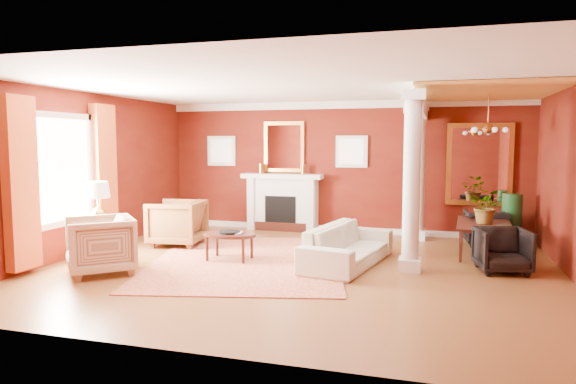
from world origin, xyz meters
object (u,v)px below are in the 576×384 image
(armchair_stripe, at_px, (100,242))
(coffee_table, at_px, (230,236))
(dining_table, at_px, (486,230))
(armchair_leopard, at_px, (177,220))
(side_table, at_px, (98,209))
(sofa, at_px, (348,239))

(armchair_stripe, xyz_separation_m, coffee_table, (1.56, 1.36, -0.06))
(dining_table, bearing_deg, armchair_leopard, 100.81)
(armchair_stripe, distance_m, side_table, 0.91)
(side_table, distance_m, dining_table, 6.73)
(coffee_table, bearing_deg, dining_table, 21.79)
(sofa, distance_m, side_table, 4.19)
(sofa, xyz_separation_m, side_table, (-4.05, -0.96, 0.46))
(sofa, height_order, side_table, side_table)
(side_table, xyz_separation_m, dining_table, (6.27, 2.39, -0.44))
(dining_table, bearing_deg, coffee_table, 114.77)
(armchair_stripe, distance_m, coffee_table, 2.07)
(side_table, height_order, dining_table, side_table)
(sofa, bearing_deg, armchair_leopard, 90.33)
(armchair_stripe, relative_size, coffee_table, 1.05)
(armchair_stripe, relative_size, side_table, 0.72)
(dining_table, bearing_deg, armchair_stripe, 120.73)
(sofa, height_order, armchair_stripe, armchair_stripe)
(coffee_table, bearing_deg, armchair_leopard, 148.73)
(armchair_stripe, height_order, dining_table, armchair_stripe)
(armchair_leopard, relative_size, armchair_stripe, 1.01)
(sofa, height_order, dining_table, dining_table)
(coffee_table, bearing_deg, sofa, 7.33)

